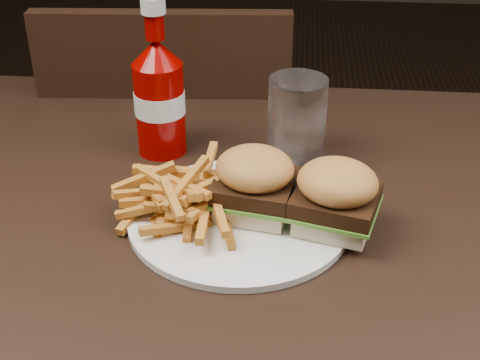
# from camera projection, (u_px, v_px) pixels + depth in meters

# --- Properties ---
(dining_table) EXTENTS (1.20, 0.80, 0.04)m
(dining_table) POSITION_uv_depth(u_px,v_px,m) (242.00, 235.00, 0.79)
(dining_table) COLOR black
(dining_table) RESTS_ON ground
(chair_far) EXTENTS (0.46, 0.46, 0.04)m
(chair_far) POSITION_uv_depth(u_px,v_px,m) (184.00, 196.00, 1.42)
(chair_far) COLOR black
(chair_far) RESTS_ON ground
(plate) EXTENTS (0.26, 0.26, 0.01)m
(plate) POSITION_uv_depth(u_px,v_px,m) (239.00, 217.00, 0.78)
(plate) COLOR white
(plate) RESTS_ON dining_table
(sandwich_half_a) EXTENTS (0.09, 0.09, 0.02)m
(sandwich_half_a) POSITION_uv_depth(u_px,v_px,m) (254.00, 204.00, 0.77)
(sandwich_half_a) COLOR beige
(sandwich_half_a) RESTS_ON plate
(sandwich_half_b) EXTENTS (0.10, 0.09, 0.02)m
(sandwich_half_b) POSITION_uv_depth(u_px,v_px,m) (334.00, 218.00, 0.75)
(sandwich_half_b) COLOR beige
(sandwich_half_b) RESTS_ON plate
(fries_pile) EXTENTS (0.16, 0.16, 0.05)m
(fries_pile) POSITION_uv_depth(u_px,v_px,m) (184.00, 198.00, 0.76)
(fries_pile) COLOR #B86C25
(fries_pile) RESTS_ON plate
(ketchup_bottle) EXTENTS (0.07, 0.07, 0.13)m
(ketchup_bottle) POSITION_uv_depth(u_px,v_px,m) (160.00, 111.00, 0.90)
(ketchup_bottle) COLOR #850100
(ketchup_bottle) RESTS_ON dining_table
(tumbler) EXTENTS (0.09, 0.09, 0.12)m
(tumbler) POSITION_uv_depth(u_px,v_px,m) (297.00, 122.00, 0.88)
(tumbler) COLOR white
(tumbler) RESTS_ON dining_table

